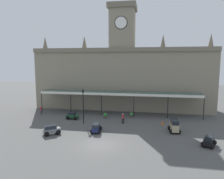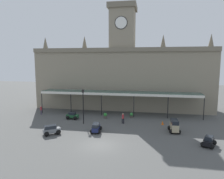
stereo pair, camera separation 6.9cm
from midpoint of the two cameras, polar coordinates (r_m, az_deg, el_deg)
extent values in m
plane|color=#4F504E|center=(25.58, -3.29, -14.91)|extent=(140.00, 140.00, 0.00)
cube|color=gray|center=(43.64, 2.74, 2.91)|extent=(35.71, 5.97, 12.40)
cube|color=#756C5B|center=(40.44, 2.22, 10.76)|extent=(35.71, 0.30, 0.80)
cube|color=gray|center=(43.95, 2.82, 15.96)|extent=(4.80, 4.80, 7.51)
cube|color=#6E6655|center=(44.77, 2.86, 21.36)|extent=(5.50, 5.50, 1.00)
cylinder|color=white|center=(41.69, 2.39, 17.67)|extent=(2.20, 0.12, 2.20)
cylinder|color=black|center=(41.73, 2.39, 17.66)|extent=(2.46, 0.06, 2.46)
cone|color=#675F50|center=(48.74, -17.72, 11.89)|extent=(1.10, 1.10, 2.60)
cone|color=#675F50|center=(45.38, -7.56, 12.52)|extent=(1.10, 1.10, 2.60)
cone|color=#675F50|center=(43.39, 13.65, 12.60)|extent=(1.10, 1.10, 2.60)
cone|color=#675F50|center=(44.78, 25.23, 11.93)|extent=(1.10, 1.10, 2.60)
cube|color=#38564C|center=(38.77, 1.75, -0.69)|extent=(29.26, 3.20, 0.16)
cube|color=silver|center=(37.23, 1.39, -1.34)|extent=(29.26, 0.12, 0.44)
cylinder|color=black|center=(42.41, -18.57, -3.28)|extent=(0.14, 0.14, 4.11)
cylinder|color=black|center=(39.96, -11.16, -3.68)|extent=(0.14, 0.14, 4.11)
cylinder|color=black|center=(38.26, -2.93, -4.05)|extent=(0.14, 0.14, 4.11)
cylinder|color=black|center=(37.41, 5.86, -4.35)|extent=(0.14, 0.14, 4.11)
cylinder|color=black|center=(37.47, 14.85, -4.55)|extent=(0.14, 0.14, 4.11)
cylinder|color=black|center=(38.43, 23.61, -4.64)|extent=(0.14, 0.14, 4.11)
cube|color=#19214C|center=(29.87, -4.40, -10.43)|extent=(1.14, 2.33, 0.55)
cube|color=#1E232B|center=(29.53, -4.46, -9.63)|extent=(0.99, 1.63, 0.45)
sphere|color=black|center=(30.73, -5.03, -10.36)|extent=(0.64, 0.64, 0.64)
sphere|color=black|center=(30.61, -3.34, -10.41)|extent=(0.64, 0.64, 0.64)
sphere|color=black|center=(29.28, -5.50, -11.29)|extent=(0.64, 0.64, 0.64)
sphere|color=black|center=(29.16, -3.72, -11.35)|extent=(0.64, 0.64, 0.64)
cube|color=tan|center=(31.01, 16.45, -9.66)|extent=(1.07, 2.45, 0.95)
cube|color=#1E232B|center=(30.75, 16.52, -8.35)|extent=(1.00, 1.94, 0.55)
sphere|color=black|center=(31.87, 15.32, -9.95)|extent=(0.64, 0.64, 0.64)
sphere|color=black|center=(32.02, 17.03, -9.93)|extent=(0.64, 0.64, 0.64)
sphere|color=black|center=(30.27, 15.78, -10.91)|extent=(0.64, 0.64, 0.64)
sphere|color=black|center=(30.43, 17.58, -10.88)|extent=(0.64, 0.64, 0.64)
cube|color=#1E512D|center=(36.83, -10.73, -7.09)|extent=(2.08, 0.96, 0.50)
cube|color=#1E232B|center=(36.74, -10.82, -6.39)|extent=(1.13, 0.84, 0.42)
sphere|color=black|center=(37.03, -9.49, -7.30)|extent=(0.64, 0.64, 0.64)
sphere|color=black|center=(36.24, -10.01, -7.64)|extent=(0.64, 0.64, 0.64)
sphere|color=black|center=(37.54, -11.42, -7.14)|extent=(0.64, 0.64, 0.64)
sphere|color=black|center=(36.76, -11.97, -7.47)|extent=(0.64, 0.64, 0.64)
cube|color=slate|center=(30.00, -16.09, -10.64)|extent=(2.32, 2.11, 0.55)
cube|color=#1E232B|center=(29.81, -16.50, -9.77)|extent=(1.73, 1.62, 0.45)
sphere|color=black|center=(30.65, -14.83, -10.64)|extent=(0.64, 0.64, 0.64)
sphere|color=black|center=(29.82, -14.40, -11.15)|extent=(0.64, 0.64, 0.64)
sphere|color=black|center=(30.34, -17.72, -10.94)|extent=(0.64, 0.64, 0.64)
sphere|color=black|center=(29.50, -17.37, -11.47)|extent=(0.64, 0.64, 0.64)
cube|color=black|center=(27.58, 24.71, -12.75)|extent=(1.68, 2.23, 0.50)
cube|color=#1E232B|center=(27.48, 24.78, -11.82)|extent=(1.20, 1.34, 0.42)
sphere|color=black|center=(26.96, 25.34, -13.72)|extent=(0.64, 0.64, 0.64)
sphere|color=black|center=(27.10, 23.46, -13.50)|extent=(0.64, 0.64, 0.64)
sphere|color=black|center=(28.21, 25.85, -12.80)|extent=(0.64, 0.64, 0.64)
sphere|color=black|center=(28.35, 24.06, -12.59)|extent=(0.64, 0.64, 0.64)
cylinder|color=#3F384C|center=(41.27, -18.71, -5.92)|extent=(0.17, 0.17, 0.82)
cylinder|color=#3F384C|center=(41.48, -18.76, -5.85)|extent=(0.17, 0.17, 0.82)
cylinder|color=#A52D33|center=(41.21, -18.78, -4.91)|extent=(0.34, 0.34, 0.62)
sphere|color=tan|center=(41.13, -18.80, -4.33)|extent=(0.23, 0.23, 0.23)
cylinder|color=black|center=(33.74, 3.10, -8.53)|extent=(0.17, 0.17, 0.82)
cylinder|color=black|center=(33.74, 2.73, -8.52)|extent=(0.17, 0.17, 0.82)
cylinder|color=#A52D33|center=(33.55, 2.92, -7.35)|extent=(0.34, 0.34, 0.62)
sphere|color=tan|center=(33.44, 2.93, -6.64)|extent=(0.23, 0.23, 0.23)
cylinder|color=black|center=(33.32, -7.86, -5.09)|extent=(0.13, 0.13, 4.99)
cube|color=black|center=(32.83, -7.95, -0.46)|extent=(0.30, 0.30, 0.44)
sphere|color=black|center=(32.79, -7.96, 0.02)|extent=(0.14, 0.14, 0.14)
cone|color=orange|center=(34.05, 13.50, -8.77)|extent=(0.40, 0.40, 0.60)
cylinder|color=#47423D|center=(37.06, 5.20, -7.38)|extent=(0.56, 0.56, 0.42)
sphere|color=#318138|center=(36.95, 5.21, -6.71)|extent=(0.60, 0.60, 0.60)
cylinder|color=#47423D|center=(36.69, -1.91, -7.51)|extent=(0.56, 0.56, 0.42)
sphere|color=#2B8430|center=(36.58, -1.91, -6.83)|extent=(0.60, 0.60, 0.60)
camera|label=1|loc=(0.03, -90.06, -0.01)|focal=33.70mm
camera|label=2|loc=(0.03, 89.94, 0.01)|focal=33.70mm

